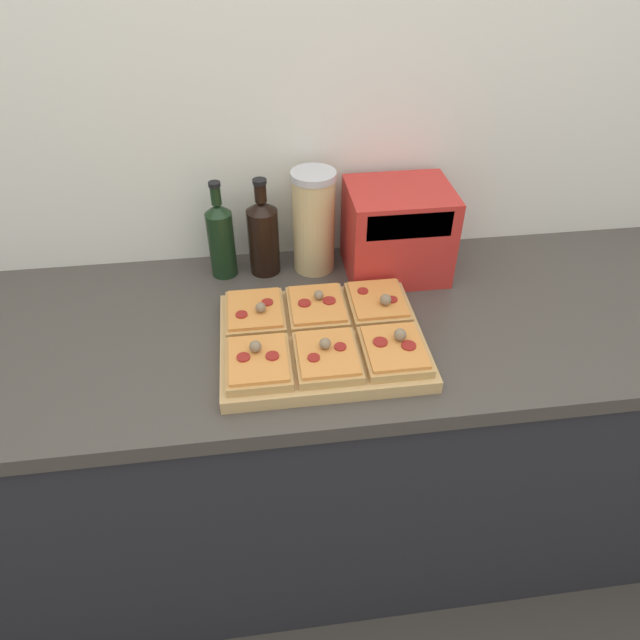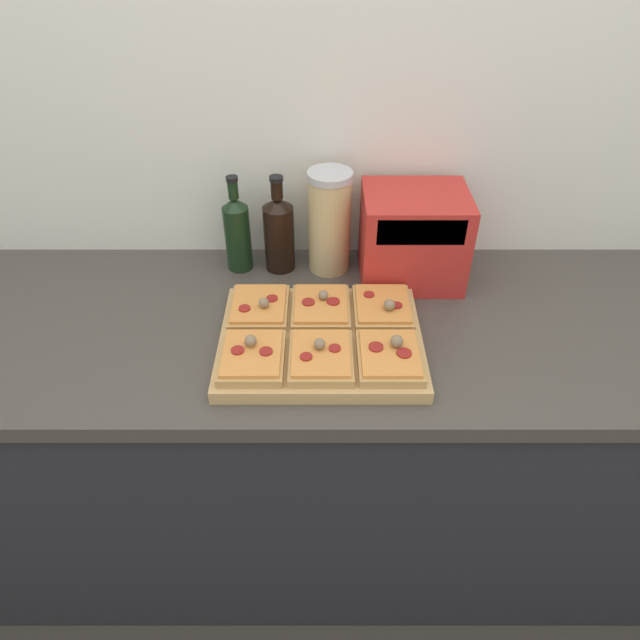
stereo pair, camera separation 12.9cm
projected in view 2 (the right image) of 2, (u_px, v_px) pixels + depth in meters
ground_plane at (330, 626)px, 1.67m from camera, size 12.00×12.00×0.00m
wall_back at (331, 120)px, 1.42m from camera, size 6.00×0.06×2.50m
kitchen_counter at (330, 441)px, 1.64m from camera, size 2.63×0.67×0.89m
cutting_board at (320, 341)px, 1.29m from camera, size 0.45×0.36×0.03m
pizza_slice_back_left at (258, 307)px, 1.33m from camera, size 0.13×0.16×0.05m
pizza_slice_back_center at (320, 307)px, 1.33m from camera, size 0.13×0.16×0.05m
pizza_slice_back_right at (382, 307)px, 1.33m from camera, size 0.13×0.16×0.05m
pizza_slice_front_left at (251, 356)px, 1.20m from camera, size 0.13×0.16×0.05m
pizza_slice_front_center at (320, 356)px, 1.20m from camera, size 0.13×0.16×0.05m
pizza_slice_front_right at (389, 356)px, 1.20m from camera, size 0.13×0.16×0.06m
olive_oil_bottle at (236, 232)px, 1.48m from camera, size 0.07×0.07×0.26m
wine_bottle at (278, 232)px, 1.48m from camera, size 0.08×0.08×0.26m
grain_jar_tall at (329, 222)px, 1.46m from camera, size 0.11×0.11×0.27m
toaster_oven at (412, 237)px, 1.44m from camera, size 0.28×0.21×0.24m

